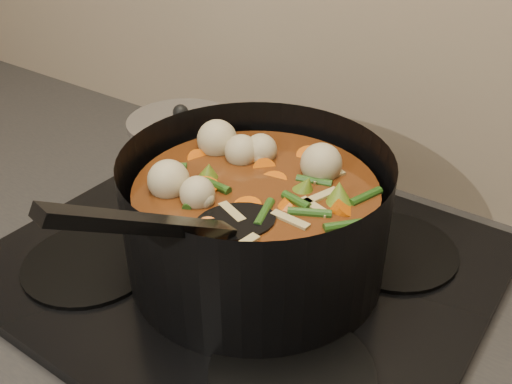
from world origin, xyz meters
The scene contains 3 objects.
stovetop centered at (0.00, 1.93, 0.92)m, with size 0.62×0.54×0.03m.
stockpot centered at (0.02, 1.92, 1.01)m, with size 0.43×0.51×0.25m.
saucepan centered at (-0.20, 2.04, 0.99)m, with size 0.17×0.17×0.14m.
Camera 1 is at (0.37, 1.44, 1.42)m, focal length 40.00 mm.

